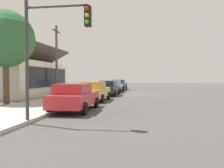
% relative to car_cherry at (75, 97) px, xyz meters
% --- Properties ---
extents(ground_plane, '(120.00, 120.00, 0.00)m').
position_rel_car_cherry_xyz_m(ground_plane, '(13.13, -2.75, -0.82)').
color(ground_plane, '#4C4947').
extents(sidewalk_curb, '(60.00, 4.20, 0.16)m').
position_rel_car_cherry_xyz_m(sidewalk_curb, '(13.13, 2.85, -0.74)').
color(sidewalk_curb, '#B2AFA8').
rests_on(sidewalk_curb, ground).
extents(car_cherry, '(4.73, 2.08, 1.59)m').
position_rel_car_cherry_xyz_m(car_cherry, '(0.00, 0.00, 0.00)').
color(car_cherry, red).
rests_on(car_cherry, ground).
extents(car_mustard, '(4.43, 2.04, 1.59)m').
position_rel_car_cherry_xyz_m(car_mustard, '(5.59, 0.07, -0.00)').
color(car_mustard, gold).
rests_on(car_mustard, ground).
extents(car_charcoal, '(4.75, 2.06, 1.59)m').
position_rel_car_cherry_xyz_m(car_charcoal, '(11.23, -0.13, -0.00)').
color(car_charcoal, '#2D3035').
rests_on(car_charcoal, ground).
extents(car_skyblue, '(4.67, 1.97, 1.59)m').
position_rel_car_cherry_xyz_m(car_skyblue, '(16.63, -0.07, -0.00)').
color(car_skyblue, '#8CB7E0').
rests_on(car_skyblue, ground).
extents(car_navy, '(4.95, 2.18, 1.59)m').
position_rel_car_cherry_xyz_m(car_navy, '(22.18, -0.03, 0.00)').
color(car_navy, navy).
rests_on(car_navy, ground).
extents(storefront_building, '(12.16, 6.53, 5.32)m').
position_rel_car_cherry_xyz_m(storefront_building, '(10.34, 9.23, 1.09)').
color(storefront_building, silver).
rests_on(storefront_building, ground).
extents(shade_tree, '(4.10, 4.10, 6.77)m').
position_rel_car_cherry_xyz_m(shade_tree, '(2.45, 5.92, 3.88)').
color(shade_tree, brown).
rests_on(shade_tree, ground).
extents(traffic_light_main, '(0.37, 2.79, 5.20)m').
position_rel_car_cherry_xyz_m(traffic_light_main, '(-3.81, -0.21, 2.67)').
color(traffic_light_main, '#383833').
rests_on(traffic_light_main, ground).
extents(utility_pole_wooden, '(1.80, 0.24, 7.50)m').
position_rel_car_cherry_xyz_m(utility_pole_wooden, '(10.72, 5.45, 3.11)').
color(utility_pole_wooden, brown).
rests_on(utility_pole_wooden, ground).
extents(fire_hydrant_red, '(0.22, 0.22, 0.71)m').
position_rel_car_cherry_xyz_m(fire_hydrant_red, '(14.43, 1.45, -0.32)').
color(fire_hydrant_red, red).
rests_on(fire_hydrant_red, sidewalk_curb).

